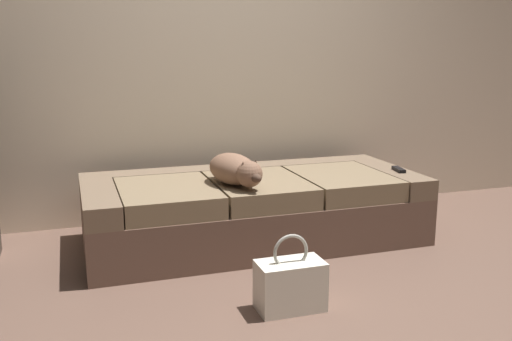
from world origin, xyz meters
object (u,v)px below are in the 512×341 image
at_px(couch, 254,209).
at_px(handbag, 290,284).
at_px(dog_tan, 236,170).
at_px(tv_remote, 399,169).

relative_size(couch, handbag, 5.62).
xyz_separation_m(dog_tan, tv_remote, (1.15, 0.04, -0.08)).
relative_size(dog_tan, tv_remote, 3.59).
relative_size(couch, tv_remote, 14.16).
xyz_separation_m(couch, handbag, (-0.15, -1.01, -0.09)).
height_order(couch, dog_tan, dog_tan).
distance_m(couch, dog_tan, 0.40).
xyz_separation_m(couch, tv_remote, (0.97, -0.15, 0.23)).
xyz_separation_m(couch, dog_tan, (-0.17, -0.19, 0.31)).
bearing_deg(handbag, couch, 81.74).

